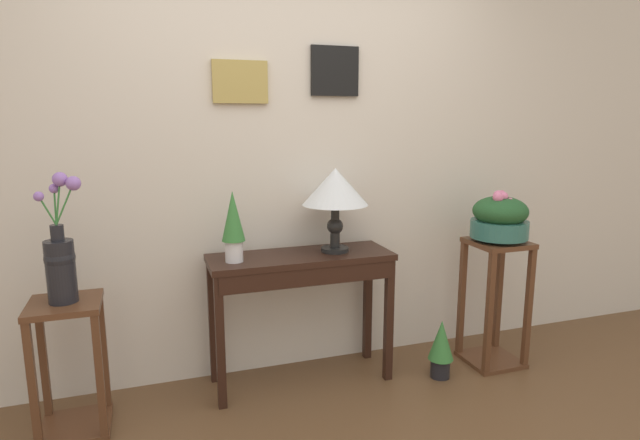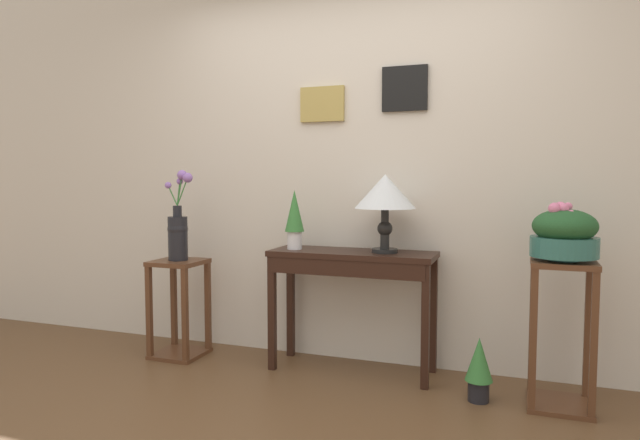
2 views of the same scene
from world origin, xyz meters
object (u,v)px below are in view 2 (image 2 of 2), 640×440
(flower_vase_tall_left, at_px, (178,229))
(planter_bowl_wide_right, at_px, (564,234))
(table_lamp, at_px, (385,194))
(pedestal_stand_right, at_px, (561,335))
(console_table, at_px, (351,272))
(potted_plant_on_console, at_px, (294,217))
(potted_plant_floor, at_px, (479,366))
(pedestal_stand_left, at_px, (179,308))

(flower_vase_tall_left, distance_m, planter_bowl_wide_right, 2.43)
(table_lamp, distance_m, flower_vase_tall_left, 1.45)
(flower_vase_tall_left, relative_size, pedestal_stand_right, 0.77)
(console_table, distance_m, potted_plant_on_console, 0.51)
(table_lamp, distance_m, planter_bowl_wide_right, 1.04)
(potted_plant_on_console, xyz_separation_m, potted_plant_floor, (1.18, -0.20, -0.79))
(planter_bowl_wide_right, bearing_deg, potted_plant_floor, -170.18)
(pedestal_stand_left, relative_size, pedestal_stand_right, 0.84)
(pedestal_stand_left, relative_size, potted_plant_floor, 1.86)
(potted_plant_floor, bearing_deg, table_lamp, 158.39)
(flower_vase_tall_left, height_order, potted_plant_floor, flower_vase_tall_left)
(flower_vase_tall_left, bearing_deg, table_lamp, 4.64)
(potted_plant_on_console, height_order, potted_plant_floor, potted_plant_on_console)
(table_lamp, relative_size, flower_vase_tall_left, 0.78)
(table_lamp, distance_m, pedestal_stand_left, 1.64)
(pedestal_stand_right, distance_m, potted_plant_floor, 0.47)
(console_table, height_order, pedestal_stand_right, pedestal_stand_right)
(flower_vase_tall_left, xyz_separation_m, pedestal_stand_right, (2.43, -0.05, -0.49))
(console_table, xyz_separation_m, potted_plant_on_console, (-0.38, -0.01, 0.34))
(pedestal_stand_left, distance_m, planter_bowl_wide_right, 2.51)
(console_table, bearing_deg, pedestal_stand_right, -6.59)
(planter_bowl_wide_right, distance_m, potted_plant_floor, 0.85)
(console_table, xyz_separation_m, pedestal_stand_left, (-1.22, -0.09, -0.31))
(pedestal_stand_right, bearing_deg, flower_vase_tall_left, 178.90)
(flower_vase_tall_left, xyz_separation_m, potted_plant_floor, (2.02, -0.12, -0.69))
(table_lamp, height_order, potted_plant_on_console, table_lamp)
(pedestal_stand_left, bearing_deg, planter_bowl_wide_right, -1.10)
(planter_bowl_wide_right, xyz_separation_m, potted_plant_floor, (-0.42, -0.07, -0.74))
(table_lamp, distance_m, potted_plant_floor, 1.14)
(flower_vase_tall_left, relative_size, potted_plant_floor, 1.71)
(pedestal_stand_right, bearing_deg, potted_plant_floor, -170.11)
(potted_plant_on_console, bearing_deg, potted_plant_floor, -9.68)
(potted_plant_on_console, height_order, pedestal_stand_left, potted_plant_on_console)
(pedestal_stand_left, distance_m, flower_vase_tall_left, 0.55)
(pedestal_stand_right, bearing_deg, planter_bowl_wide_right, -132.10)
(potted_plant_on_console, bearing_deg, table_lamp, 3.18)
(potted_plant_on_console, xyz_separation_m, pedestal_stand_left, (-0.83, -0.08, -0.65))
(table_lamp, bearing_deg, console_table, -174.09)
(pedestal_stand_left, relative_size, planter_bowl_wide_right, 1.96)
(console_table, bearing_deg, potted_plant_floor, -14.90)
(table_lamp, relative_size, pedestal_stand_left, 0.72)
(pedestal_stand_left, bearing_deg, pedestal_stand_right, -1.08)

